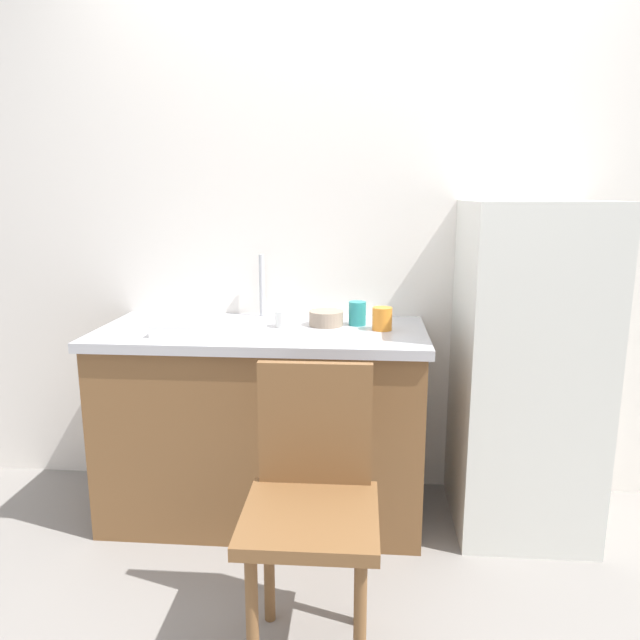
{
  "coord_description": "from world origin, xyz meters",
  "views": [
    {
      "loc": [
        0.06,
        -1.76,
        1.4
      ],
      "look_at": [
        -0.13,
        0.6,
        0.89
      ],
      "focal_mm": 33.12,
      "sensor_mm": 36.0,
      "label": 1
    }
  ],
  "objects_px": {
    "cup_teal": "(357,313)",
    "cup_orange": "(382,319)",
    "terracotta_bowl": "(326,318)",
    "chair": "(312,498)",
    "cup_white": "(284,319)",
    "dish_tray": "(191,327)",
    "refrigerator": "(525,369)"
  },
  "relations": [
    {
      "from": "chair",
      "to": "dish_tray",
      "type": "bearing_deg",
      "value": 129.39
    },
    {
      "from": "cup_white",
      "to": "cup_orange",
      "type": "xyz_separation_m",
      "value": [
        0.42,
        -0.02,
        0.01
      ]
    },
    {
      "from": "dish_tray",
      "to": "terracotta_bowl",
      "type": "height_order",
      "value": "terracotta_bowl"
    },
    {
      "from": "dish_tray",
      "to": "terracotta_bowl",
      "type": "relative_size",
      "value": 1.91
    },
    {
      "from": "terracotta_bowl",
      "to": "cup_white",
      "type": "height_order",
      "value": "cup_white"
    },
    {
      "from": "chair",
      "to": "cup_white",
      "type": "bearing_deg",
      "value": 103.0
    },
    {
      "from": "terracotta_bowl",
      "to": "dish_tray",
      "type": "bearing_deg",
      "value": -160.64
    },
    {
      "from": "terracotta_bowl",
      "to": "cup_white",
      "type": "xyz_separation_m",
      "value": [
        -0.18,
        -0.05,
        0.0
      ]
    },
    {
      "from": "terracotta_bowl",
      "to": "cup_orange",
      "type": "xyz_separation_m",
      "value": [
        0.24,
        -0.07,
        0.02
      ]
    },
    {
      "from": "chair",
      "to": "cup_white",
      "type": "xyz_separation_m",
      "value": [
        -0.2,
        0.81,
        0.38
      ]
    },
    {
      "from": "terracotta_bowl",
      "to": "cup_white",
      "type": "bearing_deg",
      "value": -165.69
    },
    {
      "from": "cup_orange",
      "to": "dish_tray",
      "type": "bearing_deg",
      "value": -171.0
    },
    {
      "from": "chair",
      "to": "cup_orange",
      "type": "height_order",
      "value": "cup_orange"
    },
    {
      "from": "refrigerator",
      "to": "dish_tray",
      "type": "relative_size",
      "value": 4.91
    },
    {
      "from": "cup_teal",
      "to": "cup_white",
      "type": "height_order",
      "value": "cup_teal"
    },
    {
      "from": "dish_tray",
      "to": "cup_teal",
      "type": "bearing_deg",
      "value": 17.3
    },
    {
      "from": "refrigerator",
      "to": "chair",
      "type": "distance_m",
      "value": 1.15
    },
    {
      "from": "terracotta_bowl",
      "to": "cup_orange",
      "type": "height_order",
      "value": "cup_orange"
    },
    {
      "from": "cup_teal",
      "to": "cup_white",
      "type": "bearing_deg",
      "value": -168.14
    },
    {
      "from": "cup_teal",
      "to": "cup_white",
      "type": "relative_size",
      "value": 1.34
    },
    {
      "from": "chair",
      "to": "terracotta_bowl",
      "type": "bearing_deg",
      "value": 90.68
    },
    {
      "from": "refrigerator",
      "to": "terracotta_bowl",
      "type": "xyz_separation_m",
      "value": [
        -0.84,
        0.06,
        0.19
      ]
    },
    {
      "from": "refrigerator",
      "to": "dish_tray",
      "type": "bearing_deg",
      "value": -174.79
    },
    {
      "from": "terracotta_bowl",
      "to": "cup_orange",
      "type": "bearing_deg",
      "value": -15.5
    },
    {
      "from": "terracotta_bowl",
      "to": "chair",
      "type": "bearing_deg",
      "value": -88.78
    },
    {
      "from": "refrigerator",
      "to": "cup_white",
      "type": "xyz_separation_m",
      "value": [
        -1.01,
        0.02,
        0.19
      ]
    },
    {
      "from": "dish_tray",
      "to": "cup_teal",
      "type": "height_order",
      "value": "cup_teal"
    },
    {
      "from": "cup_teal",
      "to": "cup_orange",
      "type": "height_order",
      "value": "cup_teal"
    },
    {
      "from": "refrigerator",
      "to": "cup_orange",
      "type": "xyz_separation_m",
      "value": [
        -0.6,
        -0.0,
        0.2
      ]
    },
    {
      "from": "refrigerator",
      "to": "cup_orange",
      "type": "relative_size",
      "value": 14.43
    },
    {
      "from": "dish_tray",
      "to": "cup_white",
      "type": "distance_m",
      "value": 0.39
    },
    {
      "from": "terracotta_bowl",
      "to": "cup_teal",
      "type": "distance_m",
      "value": 0.14
    }
  ]
}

